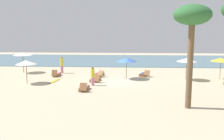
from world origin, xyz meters
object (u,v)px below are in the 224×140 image
lounger_4 (57,74)px  surfboard (55,81)px  person_1 (93,76)px  lounger_1 (96,80)px  umbrella_1 (126,60)px  umbrella_3 (26,62)px  lounger_6 (99,74)px  umbrella_0 (187,60)px  umbrella_2 (23,54)px  palm_1 (192,20)px  umbrella_4 (221,60)px  person_0 (62,65)px  lounger_3 (144,74)px  lounger_5 (84,88)px

lounger_4 → surfboard: 2.72m
person_1 → lounger_1: bearing=88.9°
umbrella_1 → umbrella_3: bearing=-163.4°
lounger_6 → surfboard: lounger_6 is taller
umbrella_0 → umbrella_1: umbrella_0 is taller
umbrella_2 → palm_1: (15.66, -12.28, 3.25)m
umbrella_1 → umbrella_4: bearing=2.0°
umbrella_0 → umbrella_1: (-5.82, 0.28, -0.05)m
umbrella_0 → lounger_4: umbrella_0 is taller
umbrella_0 → person_0: 13.55m
umbrella_3 → lounger_3: size_ratio=1.19×
person_0 → umbrella_3: bearing=-107.4°
lounger_4 → umbrella_0: bearing=-6.0°
person_1 → palm_1: 10.21m
umbrella_3 → lounger_4: 4.52m
umbrella_2 → surfboard: 7.04m
lounger_4 → surfboard: size_ratio=0.69×
lounger_4 → lounger_6: 4.51m
lounger_4 → person_1: (4.45, -4.33, 0.66)m
palm_1 → umbrella_4: bearing=60.7°
surfboard → person_0: bearing=95.8°
umbrella_4 → umbrella_2: bearing=172.7°
umbrella_2 → person_0: size_ratio=1.22×
lounger_4 → palm_1: bearing=-42.6°
umbrella_2 → lounger_5: size_ratio=1.37×
person_1 → surfboard: size_ratio=0.69×
lounger_3 → person_1: size_ratio=1.08×
lounger_1 → lounger_4: size_ratio=1.05×
umbrella_4 → lounger_6: (-12.18, 1.06, -1.78)m
lounger_1 → umbrella_3: bearing=-168.5°
umbrella_3 → palm_1: (12.96, -6.58, 3.47)m
lounger_3 → person_1: bearing=-134.4°
lounger_6 → person_1: (-0.05, -4.61, 0.66)m
surfboard → lounger_5: bearing=-45.4°
lounger_5 → person_1: bearing=76.0°
umbrella_2 → lounger_3: bearing=-5.4°
lounger_1 → palm_1: (6.80, -7.83, 5.24)m
lounger_6 → person_1: size_ratio=1.08×
umbrella_1 → umbrella_2: size_ratio=0.91×
umbrella_1 → surfboard: size_ratio=0.87×
umbrella_2 → lounger_4: umbrella_2 is taller
umbrella_4 → lounger_6: bearing=175.0°
lounger_1 → lounger_5: lounger_1 is taller
lounger_3 → lounger_1: bearing=-146.6°
umbrella_0 → umbrella_3: umbrella_0 is taller
umbrella_1 → umbrella_0: bearing=-2.7°
lounger_5 → lounger_6: lounger_5 is taller
umbrella_3 → umbrella_4: size_ratio=1.00×
surfboard → umbrella_4: bearing=6.6°
surfboard → lounger_6: bearing=36.7°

